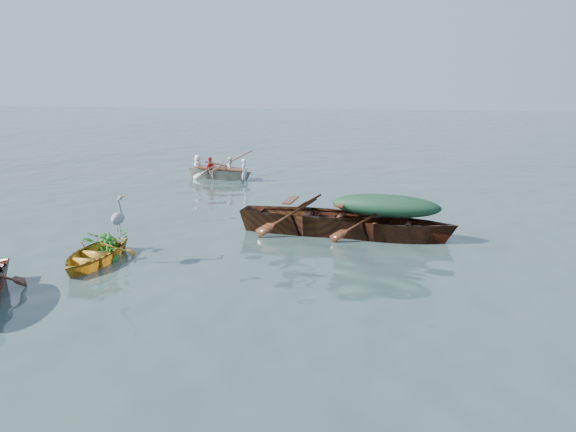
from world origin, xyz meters
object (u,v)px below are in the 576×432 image
Objects in this scene: green_tarp_boat at (384,239)px; rowed_boat at (221,179)px; open_wooden_boat at (316,233)px; heron at (118,225)px; yellow_dinghy at (94,263)px.

rowed_boat is (-6.21, 7.35, 0.00)m from green_tarp_boat.
green_tarp_boat is at bearing -93.31° from open_wooden_boat.
heron reaches higher than rowed_boat.
yellow_dinghy is 6.37m from green_tarp_boat.
yellow_dinghy is 5.11m from open_wooden_boat.
open_wooden_boat reaches higher than green_tarp_boat.
green_tarp_boat is at bearing 25.76° from yellow_dinghy.
green_tarp_boat is 5.91m from heron.
open_wooden_boat is 1.38× the size of rowed_boat.
rowed_boat is at bearing 91.47° from yellow_dinghy.
heron is (-3.48, -3.08, 0.80)m from open_wooden_boat.
heron is at bearing 5.19° from yellow_dinghy.
green_tarp_boat is 4.94× the size of heron.
yellow_dinghy is at bearing 132.13° from open_wooden_boat.
green_tarp_boat reaches higher than rowed_boat.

